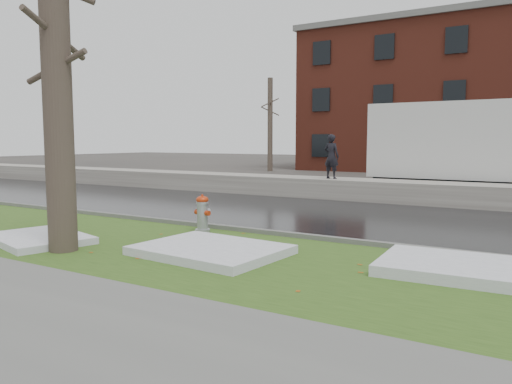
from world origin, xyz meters
The scene contains 17 objects.
ground centered at (0.00, 0.00, 0.00)m, with size 120.00×120.00×0.00m, color #47423D.
verge centered at (0.00, -1.25, 0.02)m, with size 60.00×4.50×0.04m, color #2E4918.
sidewalk centered at (0.00, -5.00, 0.03)m, with size 60.00×3.00×0.05m, color slate.
road centered at (0.00, 4.50, 0.01)m, with size 60.00×7.00×0.03m, color black.
parking_lot centered at (0.00, 13.00, 0.01)m, with size 60.00×9.00×0.03m, color slate.
curb centered at (0.00, 1.00, 0.07)m, with size 60.00×0.15×0.14m, color slate.
snowbank centered at (0.00, 8.70, 0.38)m, with size 60.00×1.60×0.75m, color #B1AEA2.
brick_building centered at (2.00, 30.00, 5.00)m, with size 26.00×12.00×10.00m, color maroon.
bg_tree_left centered at (-12.00, 22.00, 3.33)m, with size 1.40×1.62×6.50m.
bg_tree_center centered at (-6.00, 26.00, 3.33)m, with size 1.40×1.62×6.50m.
fire_hydrant centered at (-1.63, 0.49, 0.51)m, with size 0.43×0.38×0.88m.
tree centered at (-2.72, -2.51, 3.45)m, with size 1.41×1.65×6.78m.
box_truck centered at (3.00, 11.20, 1.88)m, with size 10.66×2.65×3.55m.
worker centered at (-1.77, 8.54, 1.57)m, with size 0.60×0.39×1.64m, color black.
snow_patch_near centered at (-0.09, -1.29, 0.12)m, with size 2.60×2.00×0.16m, color silver.
snow_patch_far centered at (-3.88, -2.22, 0.11)m, with size 2.20×1.60×0.14m, color silver.
snow_patch_side centered at (4.29, -0.30, 0.13)m, with size 2.80×1.80×0.18m, color silver.
Camera 1 is at (5.36, -8.70, 2.16)m, focal length 35.00 mm.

